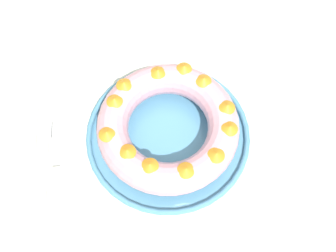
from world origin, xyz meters
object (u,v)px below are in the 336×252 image
(fork, at_px, (46,151))
(cake_knife, at_px, (56,169))
(serving_knife, at_px, (30,167))
(serving_dish, at_px, (168,135))
(bundt_cake, at_px, (168,126))

(fork, distance_m, cake_knife, 0.05)
(serving_knife, bearing_deg, fork, 45.66)
(fork, height_order, cake_knife, cake_knife)
(cake_knife, bearing_deg, fork, 120.88)
(serving_dish, relative_size, serving_knife, 1.43)
(fork, relative_size, serving_knife, 0.88)
(serving_knife, distance_m, cake_knife, 0.06)
(bundt_cake, relative_size, cake_knife, 1.57)
(serving_knife, xyz_separation_m, cake_knife, (0.06, -0.01, -0.00))
(serving_knife, bearing_deg, bundt_cake, 5.93)
(fork, relative_size, cake_knife, 1.15)
(cake_knife, bearing_deg, bundt_cake, 14.30)
(bundt_cake, height_order, fork, bundt_cake)
(fork, bearing_deg, serving_knife, -129.49)
(serving_dish, height_order, bundt_cake, bundt_cake)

